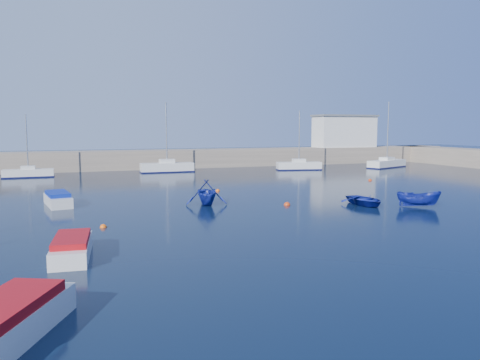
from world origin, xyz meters
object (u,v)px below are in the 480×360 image
object	(u,v)px
dinghy_left	(206,192)
sailboat_6	(167,167)
dinghy_right	(419,199)
motorboat_3	(6,322)
dinghy_center	(365,200)
sailboat_7	(299,165)
sailboat_8	(387,163)
harbor_office	(344,132)
sailboat_5	(28,173)
motorboat_0	(72,247)
motorboat_1	(58,199)

from	to	relation	value
dinghy_left	sailboat_6	bearing A→B (deg)	96.30
sailboat_6	dinghy_right	world-z (taller)	sailboat_6
motorboat_3	dinghy_right	distance (m)	29.07
sailboat_6	dinghy_center	xyz separation A→B (m)	(8.70, -31.26, -0.30)
sailboat_7	sailboat_8	bearing A→B (deg)	-81.57
dinghy_left	harbor_office	bearing A→B (deg)	56.34
harbor_office	sailboat_7	xyz separation A→B (m)	(-13.09, -9.26, -4.49)
dinghy_right	sailboat_8	bearing A→B (deg)	-1.41
sailboat_5	motorboat_3	size ratio (longest dim) A/B	1.43
dinghy_center	dinghy_right	xyz separation A→B (m)	(3.16, -2.09, 0.22)
dinghy_right	sailboat_6	bearing A→B (deg)	52.13
sailboat_6	sailboat_8	size ratio (longest dim) A/B	0.95
harbor_office	dinghy_right	distance (m)	44.12
dinghy_center	sailboat_5	bearing A→B (deg)	128.58
sailboat_5	dinghy_left	bearing A→B (deg)	-151.11
sailboat_6	dinghy_right	size ratio (longest dim) A/B	2.94
motorboat_0	dinghy_left	world-z (taller)	dinghy_left
sailboat_5	dinghy_right	distance (m)	43.07
sailboat_7	dinghy_right	size ratio (longest dim) A/B	2.61
sailboat_8	motorboat_1	xyz separation A→B (m)	(-44.62, -19.59, -0.11)
harbor_office	sailboat_8	xyz separation A→B (m)	(0.85, -10.15, -4.50)
harbor_office	motorboat_3	distance (m)	69.58
harbor_office	motorboat_1	bearing A→B (deg)	-145.81
dinghy_center	dinghy_right	bearing A→B (deg)	-34.66
motorboat_3	sailboat_8	bearing A→B (deg)	68.61
motorboat_0	dinghy_center	xyz separation A→B (m)	(20.78, 7.50, -0.08)
harbor_office	motorboat_0	size ratio (longest dim) A/B	2.24
sailboat_8	motorboat_1	bearing A→B (deg)	91.58
sailboat_7	motorboat_1	xyz separation A→B (m)	(-30.68, -20.47, -0.12)
sailboat_7	dinghy_left	bearing A→B (deg)	151.92
sailboat_7	sailboat_8	world-z (taller)	sailboat_8
sailboat_7	motorboat_3	xyz separation A→B (m)	(-31.58, -43.88, -0.07)
sailboat_5	dinghy_right	xyz separation A→B (m)	(28.42, -32.36, 0.06)
sailboat_8	sailboat_5	bearing A→B (deg)	64.40
harbor_office	dinghy_left	xyz separation A→B (m)	(-33.24, -33.15, -4.16)
sailboat_6	motorboat_0	bearing A→B (deg)	163.20
sailboat_6	dinghy_left	distance (m)	27.03
motorboat_1	dinghy_center	xyz separation A→B (m)	(21.64, -7.76, -0.11)
harbor_office	sailboat_6	size ratio (longest dim) A/B	1.10
sailboat_6	dinghy_center	distance (m)	32.45
dinghy_left	dinghy_right	size ratio (longest dim) A/B	1.16
sailboat_8	harbor_office	bearing A→B (deg)	-17.36
sailboat_6	sailboat_8	xyz separation A→B (m)	(31.68, -3.91, -0.08)
harbor_office	motorboat_1	world-z (taller)	harbor_office
motorboat_1	motorboat_0	bearing A→B (deg)	-96.10
sailboat_7	motorboat_0	xyz separation A→B (m)	(-29.82, -35.72, -0.15)
sailboat_8	motorboat_1	size ratio (longest dim) A/B	2.15
harbor_office	sailboat_7	distance (m)	16.66
sailboat_8	motorboat_0	size ratio (longest dim) A/B	2.13
dinghy_left	dinghy_right	world-z (taller)	dinghy_left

